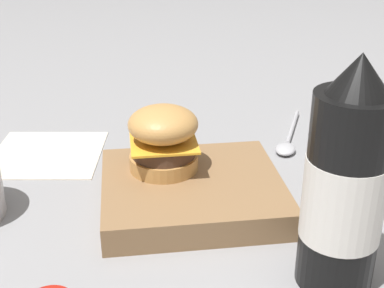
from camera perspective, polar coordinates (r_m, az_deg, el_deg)
ground_plane at (r=0.72m, az=1.38°, el=-5.91°), size 6.00×6.00×0.00m
serving_board at (r=0.70m, az=0.00°, el=-5.04°), size 0.23×0.21×0.04m
burger at (r=0.70m, az=-3.07°, el=0.62°), size 0.09×0.09×0.09m
ketchup_bottle at (r=0.54m, az=15.97°, el=-4.52°), size 0.08×0.08×0.25m
side_bowl at (r=0.83m, az=19.58°, el=-1.27°), size 0.12×0.12×0.04m
spoon at (r=0.88m, az=10.16°, el=0.20°), size 0.10×0.18×0.01m
parchment_square at (r=0.87m, az=-15.22°, el=-0.98°), size 0.19×0.19×0.00m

